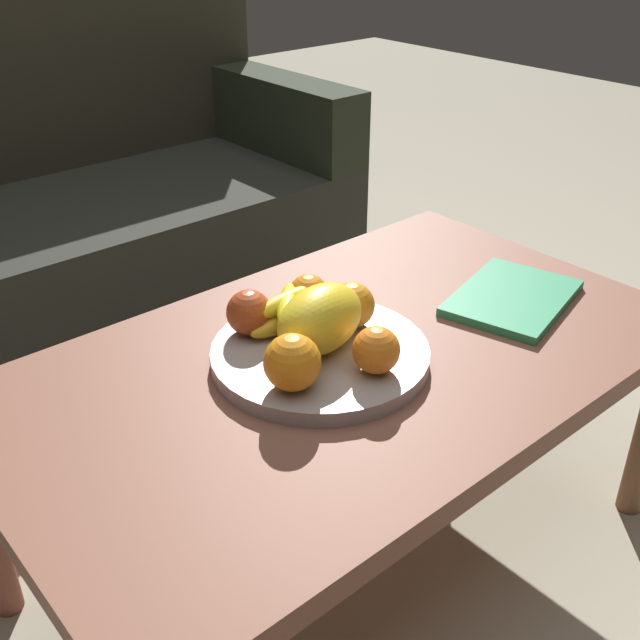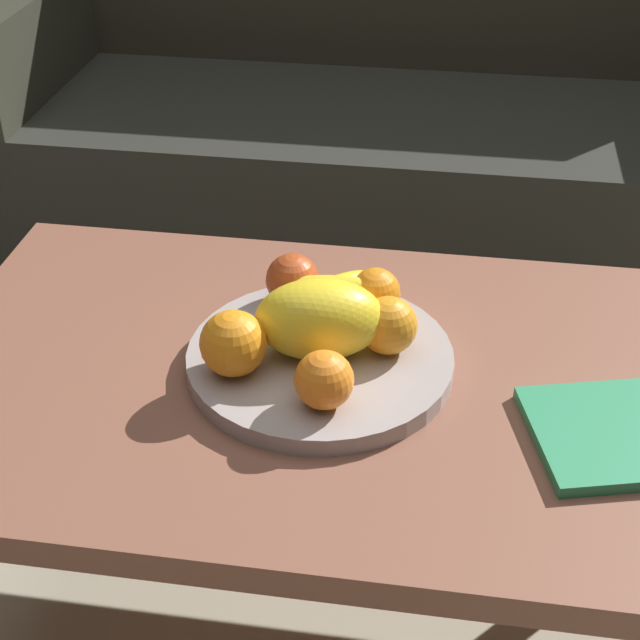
{
  "view_description": "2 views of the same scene",
  "coord_description": "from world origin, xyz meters",
  "px_view_note": "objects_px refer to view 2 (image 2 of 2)",
  "views": [
    {
      "loc": [
        -0.7,
        -0.75,
        1.1
      ],
      "look_at": [
        -0.04,
        0.01,
        0.52
      ],
      "focal_mm": 42.57,
      "sensor_mm": 36.0,
      "label": 1
    },
    {
      "loc": [
        0.11,
        -0.98,
        1.2
      ],
      "look_at": [
        -0.04,
        0.01,
        0.52
      ],
      "focal_mm": 53.97,
      "sensor_mm": 36.0,
      "label": 2
    }
  ],
  "objects_px": {
    "couch": "(371,130)",
    "magazine": "(638,432)",
    "orange_back": "(324,380)",
    "banana_bunch": "(334,299)",
    "orange_right": "(388,325)",
    "fruit_bowl": "(320,360)",
    "orange_front": "(233,343)",
    "orange_left": "(375,293)",
    "coffee_table": "(352,404)",
    "melon_large_front": "(320,319)",
    "apple_front": "(292,280)"
  },
  "relations": [
    {
      "from": "orange_right",
      "to": "banana_bunch",
      "type": "height_order",
      "value": "orange_right"
    },
    {
      "from": "apple_front",
      "to": "magazine",
      "type": "relative_size",
      "value": 0.29
    },
    {
      "from": "orange_back",
      "to": "magazine",
      "type": "height_order",
      "value": "orange_back"
    },
    {
      "from": "couch",
      "to": "magazine",
      "type": "distance_m",
      "value": 1.28
    },
    {
      "from": "orange_back",
      "to": "banana_bunch",
      "type": "xyz_separation_m",
      "value": [
        -0.01,
        0.18,
        -0.01
      ]
    },
    {
      "from": "couch",
      "to": "orange_right",
      "type": "height_order",
      "value": "couch"
    },
    {
      "from": "fruit_bowl",
      "to": "melon_large_front",
      "type": "distance_m",
      "value": 0.06
    },
    {
      "from": "coffee_table",
      "to": "couch",
      "type": "bearing_deg",
      "value": 94.79
    },
    {
      "from": "orange_left",
      "to": "coffee_table",
      "type": "bearing_deg",
      "value": -97.77
    },
    {
      "from": "coffee_table",
      "to": "orange_left",
      "type": "relative_size",
      "value": 16.6
    },
    {
      "from": "banana_bunch",
      "to": "melon_large_front",
      "type": "bearing_deg",
      "value": -94.92
    },
    {
      "from": "apple_front",
      "to": "orange_right",
      "type": "bearing_deg",
      "value": -33.01
    },
    {
      "from": "melon_large_front",
      "to": "magazine",
      "type": "distance_m",
      "value": 0.41
    },
    {
      "from": "orange_left",
      "to": "apple_front",
      "type": "bearing_deg",
      "value": 174.71
    },
    {
      "from": "melon_large_front",
      "to": "orange_right",
      "type": "relative_size",
      "value": 2.17
    },
    {
      "from": "fruit_bowl",
      "to": "orange_left",
      "type": "distance_m",
      "value": 0.12
    },
    {
      "from": "orange_back",
      "to": "magazine",
      "type": "bearing_deg",
      "value": 3.83
    },
    {
      "from": "fruit_bowl",
      "to": "orange_back",
      "type": "distance_m",
      "value": 0.12
    },
    {
      "from": "coffee_table",
      "to": "apple_front",
      "type": "xyz_separation_m",
      "value": [
        -0.1,
        0.12,
        0.11
      ]
    },
    {
      "from": "melon_large_front",
      "to": "orange_right",
      "type": "height_order",
      "value": "melon_large_front"
    },
    {
      "from": "fruit_bowl",
      "to": "magazine",
      "type": "relative_size",
      "value": 1.38
    },
    {
      "from": "couch",
      "to": "magazine",
      "type": "bearing_deg",
      "value": -69.73
    },
    {
      "from": "orange_right",
      "to": "banana_bunch",
      "type": "xyz_separation_m",
      "value": [
        -0.08,
        0.06,
        -0.01
      ]
    },
    {
      "from": "melon_large_front",
      "to": "orange_front",
      "type": "height_order",
      "value": "melon_large_front"
    },
    {
      "from": "coffee_table",
      "to": "couch",
      "type": "height_order",
      "value": "couch"
    },
    {
      "from": "couch",
      "to": "magazine",
      "type": "relative_size",
      "value": 6.8
    },
    {
      "from": "coffee_table",
      "to": "orange_right",
      "type": "bearing_deg",
      "value": 37.54
    },
    {
      "from": "coffee_table",
      "to": "orange_right",
      "type": "height_order",
      "value": "orange_right"
    },
    {
      "from": "fruit_bowl",
      "to": "banana_bunch",
      "type": "relative_size",
      "value": 1.98
    },
    {
      "from": "coffee_table",
      "to": "orange_left",
      "type": "xyz_separation_m",
      "value": [
        0.02,
        0.11,
        0.11
      ]
    },
    {
      "from": "orange_right",
      "to": "banana_bunch",
      "type": "distance_m",
      "value": 0.1
    },
    {
      "from": "melon_large_front",
      "to": "apple_front",
      "type": "relative_size",
      "value": 2.22
    },
    {
      "from": "orange_front",
      "to": "orange_back",
      "type": "height_order",
      "value": "orange_front"
    },
    {
      "from": "fruit_bowl",
      "to": "magazine",
      "type": "xyz_separation_m",
      "value": [
        0.39,
        -0.08,
        -0.0
      ]
    },
    {
      "from": "banana_bunch",
      "to": "fruit_bowl",
      "type": "bearing_deg",
      "value": -94.67
    },
    {
      "from": "fruit_bowl",
      "to": "melon_large_front",
      "type": "relative_size",
      "value": 2.11
    },
    {
      "from": "fruit_bowl",
      "to": "magazine",
      "type": "bearing_deg",
      "value": -11.23
    },
    {
      "from": "orange_front",
      "to": "orange_left",
      "type": "relative_size",
      "value": 1.23
    },
    {
      "from": "orange_right",
      "to": "magazine",
      "type": "distance_m",
      "value": 0.33
    },
    {
      "from": "fruit_bowl",
      "to": "apple_front",
      "type": "xyz_separation_m",
      "value": [
        -0.05,
        0.11,
        0.05
      ]
    },
    {
      "from": "coffee_table",
      "to": "couch",
      "type": "relative_size",
      "value": 0.66
    },
    {
      "from": "orange_left",
      "to": "banana_bunch",
      "type": "xyz_separation_m",
      "value": [
        -0.05,
        -0.02,
        -0.0
      ]
    },
    {
      "from": "banana_bunch",
      "to": "couch",
      "type": "bearing_deg",
      "value": 93.11
    },
    {
      "from": "couch",
      "to": "magazine",
      "type": "xyz_separation_m",
      "value": [
        0.44,
        -1.2,
        0.15
      ]
    },
    {
      "from": "melon_large_front",
      "to": "banana_bunch",
      "type": "bearing_deg",
      "value": 85.08
    },
    {
      "from": "orange_front",
      "to": "orange_back",
      "type": "bearing_deg",
      "value": -21.56
    },
    {
      "from": "couch",
      "to": "banana_bunch",
      "type": "xyz_separation_m",
      "value": [
        0.06,
        -1.04,
        0.2
      ]
    },
    {
      "from": "fruit_bowl",
      "to": "orange_left",
      "type": "bearing_deg",
      "value": 58.83
    },
    {
      "from": "orange_back",
      "to": "couch",
      "type": "bearing_deg",
      "value": 93.31
    },
    {
      "from": "orange_right",
      "to": "magazine",
      "type": "bearing_deg",
      "value": -17.51
    }
  ]
}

